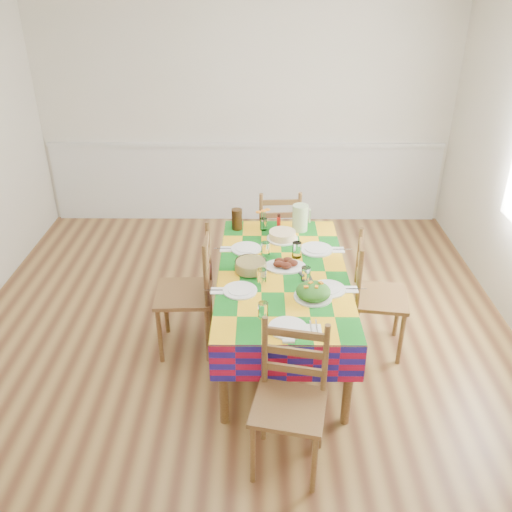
# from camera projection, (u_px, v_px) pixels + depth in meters

# --- Properties ---
(room) EXTENTS (4.58, 5.08, 2.78)m
(room) POSITION_uv_depth(u_px,v_px,m) (235.00, 188.00, 3.61)
(room) COLOR brown
(room) RESTS_ON ground
(wainscot) EXTENTS (4.41, 0.06, 0.92)m
(wainscot) POSITION_uv_depth(u_px,v_px,m) (246.00, 180.00, 6.20)
(wainscot) COLOR silver
(wainscot) RESTS_ON room
(dining_table) EXTENTS (0.94, 1.76, 0.68)m
(dining_table) POSITION_uv_depth(u_px,v_px,m) (282.00, 280.00, 4.00)
(dining_table) COLOR brown
(dining_table) RESTS_ON room
(setting_near_head) EXTENTS (0.39, 0.26, 0.12)m
(setting_near_head) POSITION_uv_depth(u_px,v_px,m) (280.00, 322.00, 3.36)
(setting_near_head) COLOR white
(setting_near_head) RESTS_ON dining_table
(setting_left_near) EXTENTS (0.43, 0.26, 0.11)m
(setting_left_near) POSITION_uv_depth(u_px,v_px,m) (247.00, 285.00, 3.74)
(setting_left_near) COLOR white
(setting_left_near) RESTS_ON dining_table
(setting_left_far) EXTENTS (0.44, 0.26, 0.12)m
(setting_left_far) POSITION_uv_depth(u_px,v_px,m) (252.00, 249.00, 4.22)
(setting_left_far) COLOR white
(setting_left_far) RESTS_ON dining_table
(setting_right_near) EXTENTS (0.45, 0.26, 0.12)m
(setting_right_near) POSITION_uv_depth(u_px,v_px,m) (321.00, 284.00, 3.76)
(setting_right_near) COLOR white
(setting_right_near) RESTS_ON dining_table
(setting_right_far) EXTENTS (0.48, 0.28, 0.12)m
(setting_right_far) POSITION_uv_depth(u_px,v_px,m) (310.00, 249.00, 4.20)
(setting_right_far) COLOR white
(setting_right_far) RESTS_ON dining_table
(meat_platter) EXTENTS (0.31, 0.22, 0.06)m
(meat_platter) POSITION_uv_depth(u_px,v_px,m) (285.00, 264.00, 4.00)
(meat_platter) COLOR white
(meat_platter) RESTS_ON dining_table
(salad_platter) EXTENTS (0.26, 0.26, 0.11)m
(salad_platter) POSITION_uv_depth(u_px,v_px,m) (313.00, 292.00, 3.63)
(salad_platter) COLOR white
(salad_platter) RESTS_ON dining_table
(pasta_bowl) EXTENTS (0.23, 0.23, 0.08)m
(pasta_bowl) POSITION_uv_depth(u_px,v_px,m) (251.00, 266.00, 3.94)
(pasta_bowl) COLOR white
(pasta_bowl) RESTS_ON dining_table
(cake) EXTENTS (0.26, 0.26, 0.07)m
(cake) POSITION_uv_depth(u_px,v_px,m) (282.00, 236.00, 4.40)
(cake) COLOR white
(cake) RESTS_ON dining_table
(serving_utensils) EXTENTS (0.13, 0.30, 0.01)m
(serving_utensils) POSITION_uv_depth(u_px,v_px,m) (306.00, 276.00, 3.89)
(serving_utensils) COLOR black
(serving_utensils) RESTS_ON dining_table
(flower_vase) EXTENTS (0.12, 0.10, 0.20)m
(flower_vase) POSITION_uv_depth(u_px,v_px,m) (263.00, 221.00, 4.54)
(flower_vase) COLOR white
(flower_vase) RESTS_ON dining_table
(hot_sauce) EXTENTS (0.03, 0.03, 0.14)m
(hot_sauce) POSITION_uv_depth(u_px,v_px,m) (279.00, 221.00, 4.57)
(hot_sauce) COLOR red
(hot_sauce) RESTS_ON dining_table
(green_pitcher) EXTENTS (0.13, 0.13, 0.22)m
(green_pitcher) POSITION_uv_depth(u_px,v_px,m) (300.00, 218.00, 4.52)
(green_pitcher) COLOR #A4C68C
(green_pitcher) RESTS_ON dining_table
(tea_pitcher) EXTENTS (0.09, 0.09, 0.18)m
(tea_pitcher) POSITION_uv_depth(u_px,v_px,m) (237.00, 219.00, 4.55)
(tea_pitcher) COLOR black
(tea_pitcher) RESTS_ON dining_table
(name_card) EXTENTS (0.07, 0.02, 0.02)m
(name_card) POSITION_uv_depth(u_px,v_px,m) (289.00, 341.00, 3.21)
(name_card) COLOR white
(name_card) RESTS_ON dining_table
(chair_near) EXTENTS (0.48, 0.46, 0.93)m
(chair_near) POSITION_uv_depth(u_px,v_px,m) (290.00, 402.00, 3.10)
(chair_near) COLOR brown
(chair_near) RESTS_ON room
(chair_far) EXTENTS (0.43, 0.41, 0.91)m
(chair_far) POSITION_uv_depth(u_px,v_px,m) (278.00, 234.00, 5.04)
(chair_far) COLOR brown
(chair_far) RESTS_ON room
(chair_left) EXTENTS (0.43, 0.45, 0.99)m
(chair_left) POSITION_uv_depth(u_px,v_px,m) (190.00, 293.00, 4.06)
(chair_left) COLOR brown
(chair_left) RESTS_ON room
(chair_right) EXTENTS (0.45, 0.47, 0.94)m
(chair_right) POSITION_uv_depth(u_px,v_px,m) (374.00, 297.00, 4.07)
(chair_right) COLOR brown
(chair_right) RESTS_ON room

